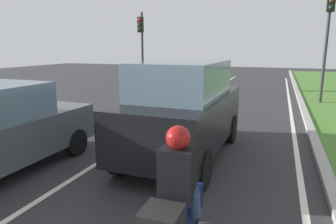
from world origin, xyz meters
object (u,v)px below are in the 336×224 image
traffic_light_near_right (328,26)px  traffic_light_overhead_left (141,38)px  rider_person (178,172)px  motorcycle (176,223)px  car_suv_ahead (183,109)px

traffic_light_near_right → traffic_light_overhead_left: size_ratio=1.11×
rider_person → traffic_light_overhead_left: 16.01m
rider_person → traffic_light_overhead_left: bearing=116.0°
motorcycle → traffic_light_overhead_left: (-7.12, 14.26, 2.57)m
motorcycle → rider_person: rider_person is taller
motorcycle → traffic_light_near_right: traffic_light_near_right is taller
motorcycle → rider_person: 0.62m
rider_person → traffic_light_overhead_left: traffic_light_overhead_left is taller
car_suv_ahead → traffic_light_overhead_left: traffic_light_overhead_left is taller
motorcycle → traffic_light_near_right: size_ratio=0.37×
motorcycle → traffic_light_overhead_left: traffic_light_overhead_left is taller
car_suv_ahead → motorcycle: 3.81m
car_suv_ahead → motorcycle: car_suv_ahead is taller
traffic_light_near_right → car_suv_ahead: bearing=-114.1°
rider_person → motorcycle: bearing=-89.4°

